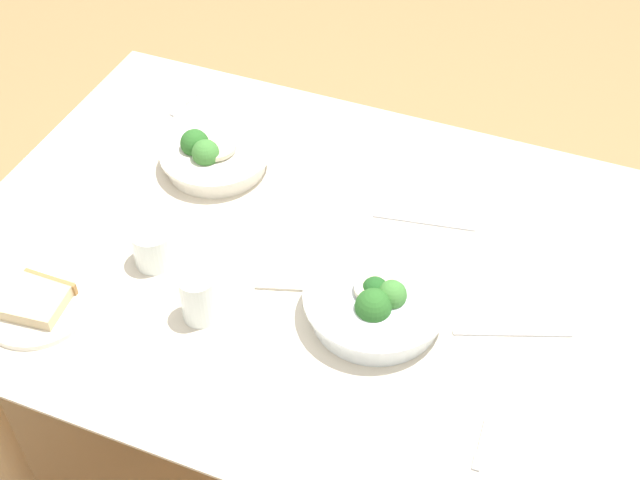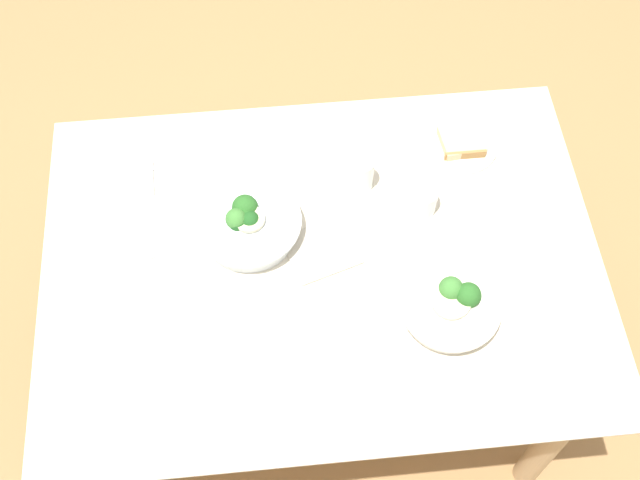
{
  "view_description": "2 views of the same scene",
  "coord_description": "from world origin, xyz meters",
  "views": [
    {
      "loc": [
        -0.45,
        1.06,
        1.91
      ],
      "look_at": [
        -0.03,
        0.0,
        0.77
      ],
      "focal_mm": 48.26,
      "sensor_mm": 36.0,
      "label": 1
    },
    {
      "loc": [
        -0.1,
        -0.96,
        2.43
      ],
      "look_at": [
        -0.0,
        0.03,
        0.77
      ],
      "focal_mm": 45.25,
      "sensor_mm": 36.0,
      "label": 2
    }
  ],
  "objects": [
    {
      "name": "water_glass_center",
      "position": [
        0.26,
        0.13,
        0.76
      ],
      "size": [
        0.08,
        0.08,
        0.08
      ],
      "primitive_type": "cylinder",
      "color": "silver",
      "rests_on": "dining_table"
    },
    {
      "name": "fork_by_far_bowl",
      "position": [
        0.45,
        -0.34,
        0.72
      ],
      "size": [
        0.03,
        0.11,
        0.0
      ],
      "rotation": [
        0.0,
        0.0,
        1.43
      ],
      "color": "#B7B7BC",
      "rests_on": "dining_table"
    },
    {
      "name": "ground_plane",
      "position": [
        0.0,
        0.0,
        0.0
      ],
      "size": [
        6.0,
        6.0,
        0.0
      ],
      "primitive_type": "plane",
      "color": "#9E7547"
    },
    {
      "name": "table_knife_right",
      "position": [
        -0.41,
        0.05,
        0.72
      ],
      "size": [
        0.2,
        0.08,
        0.0
      ],
      "primitive_type": "cube",
      "rotation": [
        0.0,
        0.0,
        0.36
      ],
      "color": "#B7B7BC",
      "rests_on": "dining_table"
    },
    {
      "name": "dining_table",
      "position": [
        0.0,
        0.0,
        0.61
      ],
      "size": [
        1.36,
        0.99,
        0.72
      ],
      "color": "beige",
      "rests_on": "ground_plane"
    },
    {
      "name": "water_glass_side",
      "position": [
        0.12,
        0.21,
        0.77
      ],
      "size": [
        0.07,
        0.07,
        0.1
      ],
      "primitive_type": "cylinder",
      "color": "silver",
      "rests_on": "dining_table"
    },
    {
      "name": "fork_by_near_bowl",
      "position": [
        -0.42,
        0.29,
        0.72
      ],
      "size": [
        0.02,
        0.11,
        0.0
      ],
      "rotation": [
        0.0,
        0.0,
        1.63
      ],
      "color": "#B7B7BC",
      "rests_on": "dining_table"
    },
    {
      "name": "bread_side_plate",
      "position": [
        0.4,
        0.31,
        0.73
      ],
      "size": [
        0.19,
        0.19,
        0.04
      ],
      "color": "silver",
      "rests_on": "dining_table"
    },
    {
      "name": "broccoli_bowl_near",
      "position": [
        0.29,
        -0.17,
        0.75
      ],
      "size": [
        0.24,
        0.24,
        0.09
      ],
      "color": "silver",
      "rests_on": "dining_table"
    },
    {
      "name": "table_knife_left",
      "position": [
        -0.18,
        -0.17,
        0.72
      ],
      "size": [
        0.2,
        0.05,
        0.0
      ],
      "primitive_type": "cube",
      "rotation": [
        0.0,
        0.0,
        0.17
      ],
      "color": "#B7B7BC",
      "rests_on": "dining_table"
    },
    {
      "name": "napkin_folded_upper",
      "position": [
        -0.0,
        0.03,
        0.72
      ],
      "size": [
        0.2,
        0.19,
        0.01
      ],
      "primitive_type": "cube",
      "rotation": [
        0.0,
        0.0,
        0.31
      ],
      "color": "#B1A997",
      "rests_on": "dining_table"
    },
    {
      "name": "broccoli_bowl_far",
      "position": [
        -0.17,
        0.1,
        0.75
      ],
      "size": [
        0.26,
        0.26,
        0.09
      ],
      "color": "white",
      "rests_on": "dining_table"
    }
  ]
}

